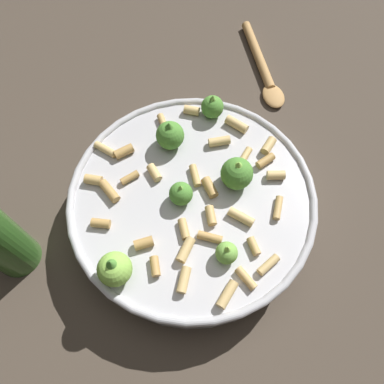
% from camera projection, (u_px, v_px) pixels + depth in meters
% --- Properties ---
extents(ground_plane, '(2.40, 2.40, 0.00)m').
position_uv_depth(ground_plane, '(192.00, 214.00, 0.53)').
color(ground_plane, '#42382D').
extents(cooking_pan, '(0.33, 0.33, 0.11)m').
position_uv_depth(cooking_pan, '(192.00, 203.00, 0.50)').
color(cooking_pan, '#B7B7BC').
rests_on(cooking_pan, ground).
extents(wooden_spoon, '(0.21, 0.06, 0.02)m').
position_uv_depth(wooden_spoon, '(263.00, 69.00, 0.65)').
color(wooden_spoon, '#B2844C').
rests_on(wooden_spoon, ground).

